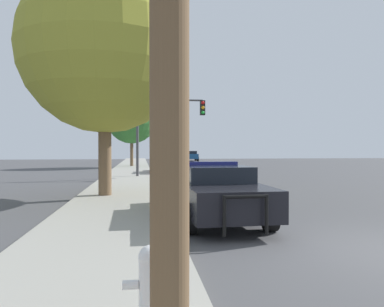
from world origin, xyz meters
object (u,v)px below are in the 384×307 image
police_car (214,190)px  traffic_light (166,120)px  fire_hydrant (150,280)px  car_background_distant (190,156)px  tree_sidewalk_far (132,118)px  car_background_midblock (170,163)px  tree_sidewalk_near (105,49)px

police_car → traffic_light: traffic_light is taller
fire_hydrant → car_background_distant: 47.60m
traffic_light → tree_sidewalk_far: 12.97m
fire_hydrant → car_background_midblock: size_ratio=0.16×
car_background_distant → tree_sidewalk_far: size_ratio=0.70×
police_car → traffic_light: bearing=-90.2°
car_background_distant → tree_sidewalk_near: (-8.05, -37.15, 4.58)m
fire_hydrant → car_background_midblock: car_background_midblock is taller
fire_hydrant → tree_sidewalk_far: size_ratio=0.11×
police_car → traffic_light: 13.55m
fire_hydrant → traffic_light: bearing=85.6°
police_car → traffic_light: size_ratio=1.08×
fire_hydrant → car_background_midblock: (1.97, 22.53, 0.22)m
police_car → fire_hydrant: (-1.77, -5.67, -0.22)m
fire_hydrant → tree_sidewalk_near: (-1.35, 9.98, 4.82)m
traffic_light → police_car: bearing=-88.6°
traffic_light → car_background_midblock: size_ratio=1.01×
car_background_midblock → car_background_distant: 25.05m
police_car → car_background_midblock: size_ratio=1.09×
police_car → traffic_light: (-0.31, 13.26, 2.79)m
car_background_distant → tree_sidewalk_near: bearing=-99.8°
traffic_light → tree_sidewalk_near: 9.55m
car_background_midblock → tree_sidewalk_far: 10.29m
police_car → car_background_midblock: 16.86m
fire_hydrant → traffic_light: traffic_light is taller
car_background_midblock → tree_sidewalk_far: bearing=110.6°
police_car → tree_sidewalk_near: 7.03m
tree_sidewalk_near → car_background_midblock: bearing=75.2°
fire_hydrant → traffic_light: (1.46, 18.93, 3.01)m
traffic_light → tree_sidewalk_far: (-2.36, 12.71, 1.03)m
tree_sidewalk_far → tree_sidewalk_near: tree_sidewalk_near is taller
tree_sidewalk_far → tree_sidewalk_near: size_ratio=0.83×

